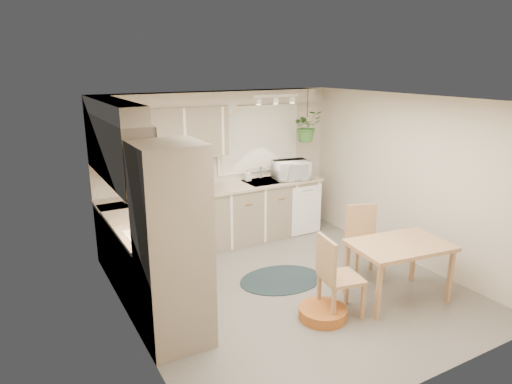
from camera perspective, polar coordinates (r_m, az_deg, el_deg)
floor at (r=6.04m, az=4.34°, el=-11.90°), size 4.20×4.20×0.00m
ceiling at (r=5.37m, az=4.88°, el=11.42°), size 4.20×4.20×0.00m
wall_back at (r=7.37m, az=-4.54°, el=3.17°), size 4.00×0.04×2.40m
wall_front at (r=4.13m, az=21.19°, el=-8.22°), size 4.00×0.04×2.40m
wall_left at (r=4.82m, az=-15.64°, el=-4.27°), size 0.04×4.20×2.40m
wall_right at (r=6.87m, az=18.59°, el=1.46°), size 0.04×4.20×2.40m
base_cab_left at (r=5.95m, az=-14.38°, el=-8.04°), size 0.60×1.85×0.90m
base_cab_back at (r=7.23m, az=-4.84°, el=-3.27°), size 3.60×0.60×0.90m
counter_left at (r=5.78m, az=-14.60°, el=-3.76°), size 0.64×1.89×0.04m
counter_back at (r=7.08m, az=-4.89°, el=0.30°), size 3.64×0.64×0.04m
oven_stack at (r=4.61m, az=-10.42°, el=-6.82°), size 0.65×0.65×2.10m
wall_oven_face at (r=4.72m, az=-6.73°, el=-6.15°), size 0.02×0.56×0.58m
upper_cab_left at (r=5.64m, az=-16.89°, el=5.12°), size 0.35×2.00×0.75m
upper_cab_back at (r=6.74m, az=-11.80°, el=7.11°), size 2.00×0.35×0.75m
soffit_left at (r=5.58m, az=-17.54°, el=9.89°), size 0.30×2.00×0.20m
soffit_back at (r=6.99m, az=-5.72°, el=11.58°), size 3.60×0.30×0.20m
cooktop at (r=5.25m, az=-12.86°, el=-5.35°), size 0.52×0.58×0.02m
range_hood at (r=5.10m, az=-13.38°, el=-0.61°), size 0.40×0.60×0.14m
window_blinds at (r=7.58m, az=0.33°, el=6.65°), size 1.40×0.02×1.00m
window_frame at (r=7.59m, az=0.29°, el=6.67°), size 1.50×0.02×1.10m
sink at (r=7.50m, az=1.34°, el=1.08°), size 0.70×0.48×0.10m
dishwasher_front at (r=7.70m, az=6.35°, el=-2.31°), size 0.58×0.02×0.83m
track_light_bar at (r=7.05m, az=2.48°, el=11.93°), size 0.80×0.04×0.04m
wall_clock at (r=7.25m, az=-3.51°, el=10.83°), size 0.30×0.03×0.30m
dining_table at (r=5.90m, az=17.28°, el=-9.42°), size 1.24×0.91×0.73m
chair_left at (r=5.35m, az=10.66°, el=-10.25°), size 0.53×0.53×0.96m
chair_back at (r=6.30m, az=13.52°, el=-6.27°), size 0.58×0.58×0.97m
braided_rug at (r=6.24m, az=3.15°, el=-10.87°), size 1.23×0.98×0.01m
pet_bed at (r=5.43m, az=8.32°, el=-14.72°), size 0.70×0.70×0.13m
microwave at (r=7.57m, az=4.45°, el=3.01°), size 0.62×0.41×0.39m
soap_bottle at (r=7.47m, az=-1.05°, el=1.71°), size 0.09×0.20×0.09m
hanging_plant at (r=7.62m, az=6.37°, el=7.76°), size 0.52×0.57×0.40m
coffee_maker at (r=6.79m, az=-10.43°, el=0.87°), size 0.17×0.20×0.29m
toaster at (r=6.90m, az=-8.58°, el=0.73°), size 0.31×0.19×0.18m
knife_block at (r=7.04m, az=-6.24°, el=1.31°), size 0.13×0.13×0.23m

